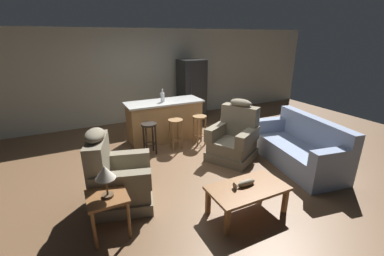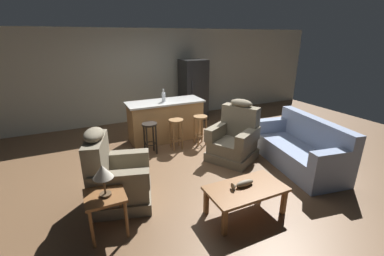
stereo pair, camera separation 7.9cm
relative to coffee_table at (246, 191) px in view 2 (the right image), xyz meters
name	(u,v)px [view 2 (the right image)]	position (x,y,z in m)	size (l,w,h in m)	color
ground_plane	(189,161)	(-0.03, 1.79, -0.36)	(12.00, 12.00, 0.00)	brown
back_wall	(144,76)	(-0.03, 4.91, 0.94)	(12.00, 0.05, 2.60)	#B2B2A3
coffee_table	(246,191)	(0.00, 0.00, 0.00)	(1.10, 0.60, 0.42)	brown
fish_figurine	(243,184)	(-0.03, 0.04, 0.10)	(0.34, 0.10, 0.10)	#4C3823
couch	(301,149)	(1.83, 0.72, -0.02)	(1.16, 2.02, 0.94)	#8493B2
recliner_near_lamp	(115,178)	(-1.58, 1.04, 0.06)	(1.03, 1.03, 1.20)	#756B56
recliner_near_island	(234,139)	(0.88, 1.56, 0.06)	(1.14, 1.14, 1.20)	#756B56
end_table	(105,201)	(-1.80, 0.45, 0.10)	(0.48, 0.48, 0.56)	brown
table_lamp	(103,173)	(-1.79, 0.42, 0.50)	(0.24, 0.24, 0.41)	#4C3823
kitchen_island	(166,120)	(-0.03, 3.14, 0.11)	(1.80, 0.70, 0.95)	#AD7F4C
bar_stool_left	(150,133)	(-0.62, 2.51, 0.11)	(0.32, 0.32, 0.68)	black
bar_stool_middle	(176,128)	(-0.02, 2.51, 0.11)	(0.32, 0.32, 0.68)	olive
bar_stool_right	(200,125)	(0.58, 2.51, 0.11)	(0.32, 0.32, 0.68)	olive
refrigerator	(193,90)	(1.28, 4.34, 0.52)	(0.70, 0.69, 1.76)	black
bottle_tall_green	(164,97)	(-0.07, 3.11, 0.70)	(0.09, 0.09, 0.29)	silver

